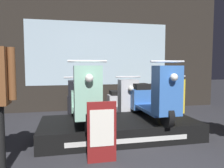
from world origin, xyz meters
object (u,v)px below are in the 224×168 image
Objects in this scene: scooter_backrow_2 at (163,100)px; scooter_backrow_0 at (77,103)px; scooter_display_left at (85,99)px; scooter_backrow_1 at (122,101)px; price_sign_board at (102,132)px; scooter_display_right at (153,97)px.

scooter_backrow_0 is at bearing 180.00° from scooter_backrow_2.
scooter_display_left is 1.00× the size of scooter_backrow_1.
price_sign_board is at bearing -81.21° from scooter_display_left.
scooter_display_right is 1.63m from scooter_backrow_2.
scooter_backrow_1 is at bearing 69.22° from price_sign_board.
scooter_display_right reaches higher than scooter_backrow_0.
scooter_display_right is 1.00× the size of scooter_backrow_0.
scooter_display_right is 1.41m from scooter_backrow_1.
scooter_backrow_2 is (0.84, 1.36, -0.29)m from scooter_display_right.
scooter_display_right is 1.00× the size of scooter_backrow_2.
scooter_backrow_0 and scooter_backrow_2 have the same top height.
scooter_display_right is 1.87m from scooter_backrow_0.
scooter_backrow_1 is at bearing 98.42° from scooter_display_right.
scooter_backrow_1 is (0.98, 1.36, -0.29)m from scooter_display_left.
scooter_display_left is at bearing 98.79° from price_sign_board.
price_sign_board is (0.13, -0.87, -0.29)m from scooter_display_left.
scooter_backrow_0 is 1.00× the size of scooter_backrow_1.
scooter_display_left is at bearing -87.54° from scooter_backrow_0.
scooter_display_left is at bearing -125.79° from scooter_backrow_1.
scooter_backrow_1 is (-0.20, 1.36, -0.29)m from scooter_display_right.
price_sign_board is (0.19, -2.24, -0.00)m from scooter_backrow_0.
scooter_display_left and scooter_display_right have the same top height.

